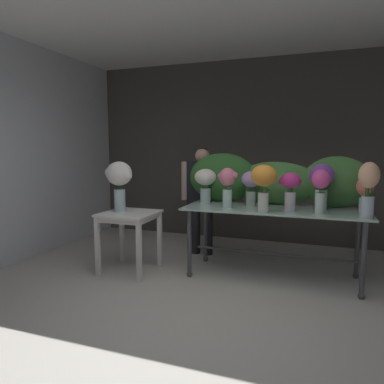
{
  "coord_description": "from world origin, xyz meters",
  "views": [
    {
      "loc": [
        1.0,
        -2.56,
        1.51
      ],
      "look_at": [
        -0.42,
        1.37,
        1.0
      ],
      "focal_mm": 33.1,
      "sensor_mm": 36.0,
      "label": 1
    }
  ],
  "objects_px": {
    "vase_magenta_dahlias": "(290,187)",
    "vase_peach_hydrangea": "(368,186)",
    "vase_violet_lilies": "(322,181)",
    "vase_white_roses_tall": "(119,179)",
    "side_table_white": "(129,221)",
    "vase_ivory_ranunculus": "(205,181)",
    "vase_sunset_anemones": "(264,181)",
    "vase_lilac_freesia": "(251,184)",
    "vase_fuchsia_tulips": "(321,187)",
    "vase_rosy_snapdragons": "(227,183)",
    "display_table_glass": "(274,219)",
    "vase_coral_roses": "(365,192)",
    "florist": "(202,189)"
  },
  "relations": [
    {
      "from": "vase_lilac_freesia",
      "to": "vase_coral_roses",
      "type": "height_order",
      "value": "vase_lilac_freesia"
    },
    {
      "from": "side_table_white",
      "to": "vase_fuchsia_tulips",
      "type": "relative_size",
      "value": 1.58
    },
    {
      "from": "vase_lilac_freesia",
      "to": "vase_fuchsia_tulips",
      "type": "bearing_deg",
      "value": -19.43
    },
    {
      "from": "vase_magenta_dahlias",
      "to": "vase_ivory_ranunculus",
      "type": "bearing_deg",
      "value": 165.93
    },
    {
      "from": "florist",
      "to": "vase_fuchsia_tulips",
      "type": "height_order",
      "value": "florist"
    },
    {
      "from": "vase_sunset_anemones",
      "to": "vase_violet_lilies",
      "type": "bearing_deg",
      "value": 31.33
    },
    {
      "from": "vase_coral_roses",
      "to": "vase_white_roses_tall",
      "type": "distance_m",
      "value": 2.8
    },
    {
      "from": "vase_lilac_freesia",
      "to": "vase_violet_lilies",
      "type": "distance_m",
      "value": 0.79
    },
    {
      "from": "vase_sunset_anemones",
      "to": "vase_ivory_ranunculus",
      "type": "bearing_deg",
      "value": 152.06
    },
    {
      "from": "vase_violet_lilies",
      "to": "vase_coral_roses",
      "type": "distance_m",
      "value": 0.45
    },
    {
      "from": "vase_magenta_dahlias",
      "to": "vase_white_roses_tall",
      "type": "height_order",
      "value": "vase_white_roses_tall"
    },
    {
      "from": "vase_white_roses_tall",
      "to": "vase_magenta_dahlias",
      "type": "bearing_deg",
      "value": 6.66
    },
    {
      "from": "vase_white_roses_tall",
      "to": "side_table_white",
      "type": "bearing_deg",
      "value": 0.71
    },
    {
      "from": "display_table_glass",
      "to": "vase_rosy_snapdragons",
      "type": "bearing_deg",
      "value": -161.78
    },
    {
      "from": "vase_white_roses_tall",
      "to": "vase_peach_hydrangea",
      "type": "bearing_deg",
      "value": 1.76
    },
    {
      "from": "display_table_glass",
      "to": "vase_coral_roses",
      "type": "bearing_deg",
      "value": 3.78
    },
    {
      "from": "vase_rosy_snapdragons",
      "to": "vase_lilac_freesia",
      "type": "xyz_separation_m",
      "value": [
        0.23,
        0.23,
        -0.02
      ]
    },
    {
      "from": "vase_coral_roses",
      "to": "vase_peach_hydrangea",
      "type": "bearing_deg",
      "value": -91.43
    },
    {
      "from": "vase_violet_lilies",
      "to": "vase_lilac_freesia",
      "type": "bearing_deg",
      "value": -179.65
    },
    {
      "from": "vase_sunset_anemones",
      "to": "vase_coral_roses",
      "type": "height_order",
      "value": "vase_sunset_anemones"
    },
    {
      "from": "vase_magenta_dahlias",
      "to": "vase_peach_hydrangea",
      "type": "bearing_deg",
      "value": -11.22
    },
    {
      "from": "vase_lilac_freesia",
      "to": "vase_violet_lilies",
      "type": "xyz_separation_m",
      "value": [
        0.79,
        0.0,
        0.06
      ]
    },
    {
      "from": "vase_violet_lilies",
      "to": "vase_white_roses_tall",
      "type": "bearing_deg",
      "value": -169.43
    },
    {
      "from": "vase_violet_lilies",
      "to": "vase_white_roses_tall",
      "type": "height_order",
      "value": "vase_white_roses_tall"
    },
    {
      "from": "vase_magenta_dahlias",
      "to": "vase_fuchsia_tulips",
      "type": "relative_size",
      "value": 0.9
    },
    {
      "from": "vase_magenta_dahlias",
      "to": "vase_fuchsia_tulips",
      "type": "bearing_deg",
      "value": -14.36
    },
    {
      "from": "display_table_glass",
      "to": "vase_ivory_ranunculus",
      "type": "xyz_separation_m",
      "value": [
        -0.88,
        0.13,
        0.4
      ]
    },
    {
      "from": "display_table_glass",
      "to": "vase_sunset_anemones",
      "type": "xyz_separation_m",
      "value": [
        -0.08,
        -0.29,
        0.47
      ]
    },
    {
      "from": "display_table_glass",
      "to": "vase_sunset_anemones",
      "type": "height_order",
      "value": "vase_sunset_anemones"
    },
    {
      "from": "side_table_white",
      "to": "vase_sunset_anemones",
      "type": "xyz_separation_m",
      "value": [
        1.61,
        0.08,
        0.53
      ]
    },
    {
      "from": "display_table_glass",
      "to": "florist",
      "type": "distance_m",
      "value": 1.26
    },
    {
      "from": "vase_white_roses_tall",
      "to": "vase_rosy_snapdragons",
      "type": "bearing_deg",
      "value": 8.76
    },
    {
      "from": "florist",
      "to": "vase_coral_roses",
      "type": "height_order",
      "value": "florist"
    },
    {
      "from": "vase_magenta_dahlias",
      "to": "vase_peach_hydrangea",
      "type": "xyz_separation_m",
      "value": [
        0.75,
        -0.15,
        0.06
      ]
    },
    {
      "from": "vase_peach_hydrangea",
      "to": "vase_fuchsia_tulips",
      "type": "bearing_deg",
      "value": 171.05
    },
    {
      "from": "vase_sunset_anemones",
      "to": "vase_peach_hydrangea",
      "type": "xyz_separation_m",
      "value": [
        1.02,
        0.01,
        -0.02
      ]
    },
    {
      "from": "vase_coral_roses",
      "to": "vase_white_roses_tall",
      "type": "bearing_deg",
      "value": -171.1
    },
    {
      "from": "display_table_glass",
      "to": "side_table_white",
      "type": "xyz_separation_m",
      "value": [
        -1.69,
        -0.37,
        -0.07
      ]
    },
    {
      "from": "vase_ivory_ranunculus",
      "to": "vase_white_roses_tall",
      "type": "xyz_separation_m",
      "value": [
        -0.94,
        -0.5,
        0.04
      ]
    },
    {
      "from": "vase_ivory_ranunculus",
      "to": "vase_white_roses_tall",
      "type": "height_order",
      "value": "vase_white_roses_tall"
    },
    {
      "from": "vase_ivory_ranunculus",
      "to": "display_table_glass",
      "type": "bearing_deg",
      "value": -8.4
    },
    {
      "from": "vase_rosy_snapdragons",
      "to": "vase_lilac_freesia",
      "type": "relative_size",
      "value": 1.11
    },
    {
      "from": "vase_ivory_ranunculus",
      "to": "vase_sunset_anemones",
      "type": "height_order",
      "value": "vase_sunset_anemones"
    },
    {
      "from": "vase_ivory_ranunculus",
      "to": "vase_white_roses_tall",
      "type": "relative_size",
      "value": 0.7
    },
    {
      "from": "side_table_white",
      "to": "vase_ivory_ranunculus",
      "type": "relative_size",
      "value": 1.72
    },
    {
      "from": "vase_peach_hydrangea",
      "to": "vase_coral_roses",
      "type": "relative_size",
      "value": 1.45
    },
    {
      "from": "display_table_glass",
      "to": "vase_rosy_snapdragons",
      "type": "height_order",
      "value": "vase_rosy_snapdragons"
    },
    {
      "from": "side_table_white",
      "to": "florist",
      "type": "bearing_deg",
      "value": 57.82
    },
    {
      "from": "side_table_white",
      "to": "vase_coral_roses",
      "type": "height_order",
      "value": "vase_coral_roses"
    },
    {
      "from": "vase_white_roses_tall",
      "to": "vase_lilac_freesia",
      "type": "bearing_deg",
      "value": 15.6
    }
  ]
}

